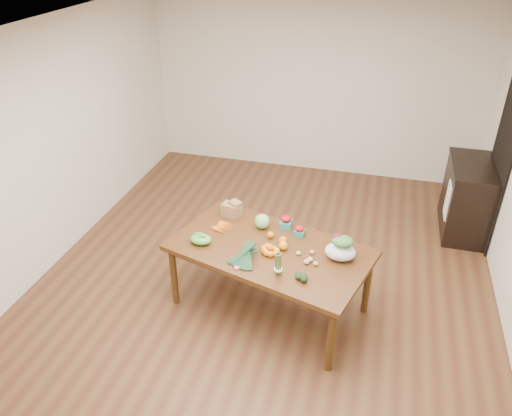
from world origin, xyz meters
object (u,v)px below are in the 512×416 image
(cabinet, at_px, (466,198))
(cabbage, at_px, (262,221))
(salad_bag, at_px, (341,249))
(mandarin_cluster, at_px, (270,249))
(kale_bunch, at_px, (242,256))
(asparagus_bundle, at_px, (278,264))
(paper_bag, at_px, (231,208))
(dining_table, at_px, (270,278))

(cabinet, xyz_separation_m, cabbage, (-2.24, -1.78, 0.36))
(cabbage, relative_size, salad_bag, 0.53)
(cabinet, xyz_separation_m, salad_bag, (-1.39, -2.11, 0.39))
(cabinet, xyz_separation_m, mandarin_cluster, (-2.05, -2.19, 0.33))
(cabbage, distance_m, salad_bag, 0.92)
(cabinet, bearing_deg, mandarin_cluster, -133.07)
(cabinet, height_order, mandarin_cluster, cabinet)
(mandarin_cluster, bearing_deg, cabinet, 46.93)
(cabinet, relative_size, kale_bunch, 2.55)
(kale_bunch, distance_m, salad_bag, 0.93)
(cabinet, bearing_deg, asparagus_bundle, -127.14)
(cabbage, height_order, kale_bunch, kale_bunch)
(cabinet, distance_m, mandarin_cluster, 3.02)
(cabinet, relative_size, cabbage, 6.48)
(mandarin_cluster, distance_m, kale_bunch, 0.31)
(cabbage, bearing_deg, mandarin_cluster, -65.79)
(mandarin_cluster, bearing_deg, paper_bag, 135.24)
(asparagus_bundle, bearing_deg, mandarin_cluster, 131.48)
(salad_bag, bearing_deg, paper_bag, 158.34)
(dining_table, relative_size, salad_bag, 6.56)
(cabbage, relative_size, kale_bunch, 0.39)
(asparagus_bundle, bearing_deg, paper_bag, 145.41)
(salad_bag, bearing_deg, kale_bunch, -160.53)
(cabinet, distance_m, cabbage, 2.88)
(kale_bunch, bearing_deg, cabinet, 63.08)
(salad_bag, bearing_deg, asparagus_bundle, -142.46)
(dining_table, relative_size, mandarin_cluster, 10.72)
(dining_table, bearing_deg, mandarin_cluster, -59.53)
(cabinet, relative_size, mandarin_cluster, 5.67)
(asparagus_bundle, distance_m, salad_bag, 0.65)
(dining_table, distance_m, paper_bag, 0.88)
(paper_bag, bearing_deg, salad_bag, -21.66)
(kale_bunch, height_order, asparagus_bundle, asparagus_bundle)
(paper_bag, height_order, mandarin_cluster, paper_bag)
(cabinet, height_order, asparagus_bundle, asparagus_bundle)
(mandarin_cluster, xyz_separation_m, kale_bunch, (-0.21, -0.23, 0.03))
(dining_table, xyz_separation_m, cabbage, (-0.17, 0.34, 0.45))
(dining_table, relative_size, kale_bunch, 4.83)
(cabbage, height_order, salad_bag, salad_bag)
(cabbage, bearing_deg, paper_bag, 158.20)
(mandarin_cluster, distance_m, asparagus_bundle, 0.36)
(cabinet, height_order, paper_bag, cabinet)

